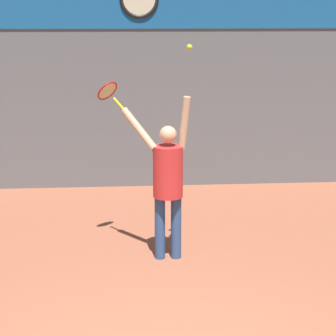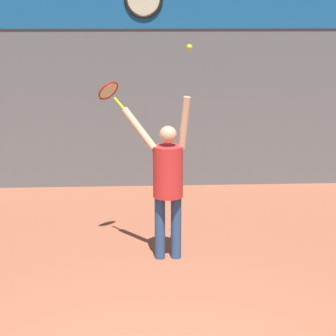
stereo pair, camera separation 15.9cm
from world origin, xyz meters
The scene contains 4 objects.
back_wall centered at (0.00, 6.23, 2.50)m, with size 18.00×0.10×5.00m.
tennis_player centered at (0.17, 2.92, 1.05)m, with size 0.86×0.53×2.05m.
tennis_racket centered at (-0.53, 3.40, 2.04)m, with size 0.39×0.39×0.35m.
tennis_ball centered at (0.42, 2.87, 2.61)m, with size 0.07×0.07×0.07m.
Camera 2 is at (-0.19, -4.21, 3.01)m, focal length 65.00 mm.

